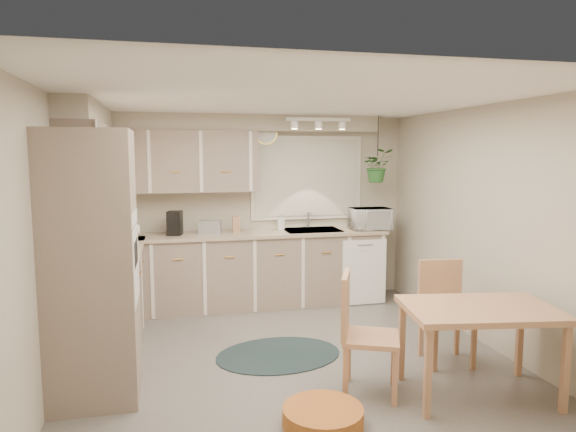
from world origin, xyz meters
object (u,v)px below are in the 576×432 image
at_px(microwave, 370,216).
at_px(chair_back, 447,314).
at_px(chair_left, 371,334).
at_px(braided_rug, 279,355).
at_px(pet_bed, 323,417).
at_px(dining_table, 478,351).

bearing_deg(microwave, chair_back, -90.93).
distance_m(chair_left, braided_rug, 1.18).
bearing_deg(chair_back, pet_bed, 37.25).
height_order(chair_back, microwave, microwave).
height_order(braided_rug, pet_bed, pet_bed).
bearing_deg(chair_back, microwave, -84.54).
bearing_deg(dining_table, microwave, 86.20).
bearing_deg(microwave, pet_bed, -116.29).
distance_m(dining_table, chair_back, 0.65).
bearing_deg(dining_table, braided_rug, 139.99).
xyz_separation_m(braided_rug, microwave, (1.55, 1.57, 1.10)).
bearing_deg(pet_bed, chair_back, 29.56).
relative_size(dining_table, chair_back, 1.25).
distance_m(chair_left, chair_back, 1.00).
xyz_separation_m(pet_bed, microwave, (1.51, 2.90, 1.04)).
bearing_deg(braided_rug, chair_left, -58.82).
distance_m(braided_rug, pet_bed, 1.33).
bearing_deg(chair_left, microwave, -178.42).
bearing_deg(chair_left, pet_bed, -29.01).
xyz_separation_m(chair_back, braided_rug, (-1.47, 0.51, -0.46)).
distance_m(braided_rug, microwave, 2.47).
bearing_deg(chair_left, dining_table, 97.69).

